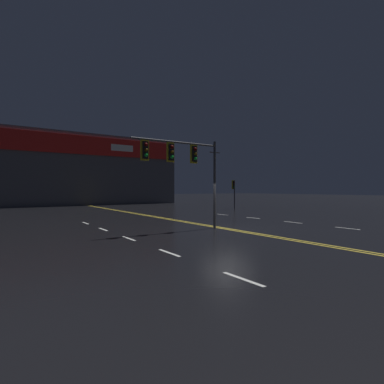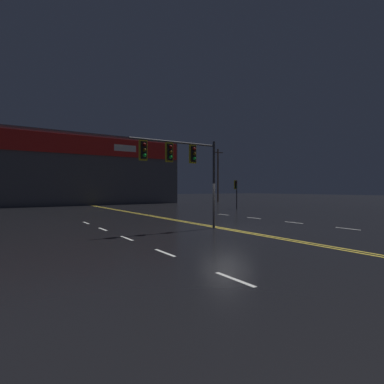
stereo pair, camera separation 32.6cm
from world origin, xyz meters
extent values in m
plane|color=black|center=(0.00, 0.00, 0.00)|extent=(200.00, 200.00, 0.00)
cube|color=gold|center=(-0.15, 0.00, 0.00)|extent=(0.12, 60.00, 0.01)
cube|color=gold|center=(0.15, 0.00, 0.00)|extent=(0.12, 60.00, 0.01)
cube|color=silver|center=(-5.70, -7.20, 0.00)|extent=(0.12, 1.40, 0.01)
cube|color=silver|center=(-5.70, -3.60, 0.00)|extent=(0.12, 1.40, 0.01)
cube|color=silver|center=(-5.70, 0.00, 0.00)|extent=(0.12, 1.40, 0.01)
cube|color=silver|center=(-5.70, 3.60, 0.00)|extent=(0.12, 1.40, 0.01)
cube|color=silver|center=(-5.70, 7.20, 0.00)|extent=(0.12, 1.40, 0.01)
cube|color=silver|center=(5.70, -3.60, 0.00)|extent=(0.12, 1.40, 0.01)
cube|color=silver|center=(5.70, 0.00, 0.00)|extent=(0.12, 1.40, 0.01)
cube|color=silver|center=(5.70, 3.60, 0.00)|extent=(0.12, 1.40, 0.01)
cube|color=silver|center=(5.70, 7.20, 0.00)|extent=(0.12, 1.40, 0.01)
cylinder|color=#38383D|center=(-0.33, 0.66, 2.42)|extent=(0.14, 0.14, 4.85)
cylinder|color=#38383D|center=(-2.83, 0.66, 4.60)|extent=(5.00, 0.10, 0.10)
cube|color=black|center=(-1.76, 0.66, 4.06)|extent=(0.28, 0.24, 0.84)
cube|color=gold|center=(-1.76, 0.66, 4.06)|extent=(0.42, 0.08, 0.99)
sphere|color=#500705|center=(-1.76, 0.51, 4.31)|extent=(0.17, 0.17, 0.17)
sphere|color=#543707|center=(-1.76, 0.51, 4.06)|extent=(0.17, 0.17, 0.17)
sphere|color=green|center=(-1.76, 0.51, 3.81)|extent=(0.17, 0.17, 0.17)
cube|color=black|center=(-3.19, 0.66, 4.06)|extent=(0.28, 0.24, 0.84)
cube|color=gold|center=(-3.19, 0.66, 4.06)|extent=(0.42, 0.08, 0.99)
sphere|color=#500705|center=(-3.19, 0.51, 4.31)|extent=(0.17, 0.17, 0.17)
sphere|color=#543707|center=(-3.19, 0.51, 4.06)|extent=(0.17, 0.17, 0.17)
sphere|color=green|center=(-3.19, 0.51, 3.81)|extent=(0.17, 0.17, 0.17)
cube|color=black|center=(-4.61, 0.66, 4.06)|extent=(0.28, 0.24, 0.84)
cube|color=gold|center=(-4.61, 0.66, 4.06)|extent=(0.42, 0.08, 0.99)
sphere|color=#500705|center=(-4.61, 0.51, 4.31)|extent=(0.17, 0.17, 0.17)
sphere|color=#543707|center=(-4.61, 0.51, 4.06)|extent=(0.17, 0.17, 0.17)
sphere|color=green|center=(-4.61, 0.51, 3.81)|extent=(0.17, 0.17, 0.17)
cylinder|color=#38383D|center=(11.66, 12.25, 1.57)|extent=(0.13, 0.13, 3.14)
cube|color=black|center=(11.66, 12.43, 2.67)|extent=(0.28, 0.24, 0.84)
cube|color=gold|center=(11.66, 12.43, 2.67)|extent=(0.42, 0.08, 0.99)
sphere|color=#500705|center=(11.66, 12.27, 2.92)|extent=(0.17, 0.17, 0.17)
sphere|color=#543707|center=(11.66, 12.27, 2.67)|extent=(0.17, 0.17, 0.17)
sphere|color=green|center=(11.66, 12.27, 2.42)|extent=(0.17, 0.17, 0.17)
cube|color=#4C4C51|center=(0.00, 32.93, 4.81)|extent=(26.51, 10.00, 9.63)
cube|color=red|center=(0.00, 27.83, 7.94)|extent=(25.98, 0.20, 2.41)
cube|color=white|center=(4.64, 27.78, 7.94)|extent=(3.20, 0.16, 0.90)
cylinder|color=#4C3828|center=(21.45, 28.08, 4.55)|extent=(0.26, 0.26, 9.10)
cube|color=#4C3828|center=(21.45, 28.08, 8.50)|extent=(2.20, 0.12, 0.12)
camera|label=1|loc=(-10.79, -12.51, 2.19)|focal=28.00mm
camera|label=2|loc=(-10.52, -12.69, 2.19)|focal=28.00mm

